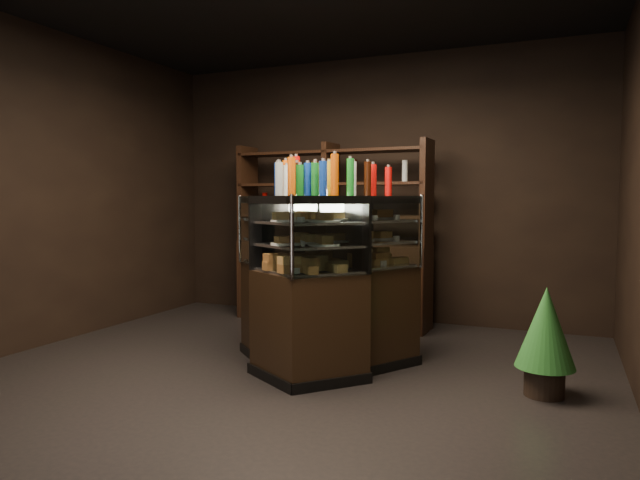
# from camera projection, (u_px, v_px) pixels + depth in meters

# --- Properties ---
(ground) EXTENTS (5.00, 5.00, 0.00)m
(ground) POSITION_uv_depth(u_px,v_px,m) (275.00, 380.00, 4.37)
(ground) COLOR black
(ground) RESTS_ON ground
(room_shell) EXTENTS (5.02, 5.02, 3.01)m
(room_shell) POSITION_uv_depth(u_px,v_px,m) (273.00, 125.00, 4.23)
(room_shell) COLOR black
(room_shell) RESTS_ON ground
(display_case) EXTENTS (1.63, 1.45, 1.42)m
(display_case) POSITION_uv_depth(u_px,v_px,m) (318.00, 310.00, 4.67)
(display_case) COLOR black
(display_case) RESTS_ON ground
(food_display) EXTENTS (1.21, 1.11, 0.44)m
(food_display) POSITION_uv_depth(u_px,v_px,m) (318.00, 236.00, 4.63)
(food_display) COLOR #B68941
(food_display) RESTS_ON display_case
(bottles_top) EXTENTS (1.04, 0.97, 0.30)m
(bottles_top) POSITION_uv_depth(u_px,v_px,m) (318.00, 178.00, 4.60)
(bottles_top) COLOR #B20C0A
(bottles_top) RESTS_ON display_case
(potted_conifer) EXTENTS (0.41, 0.41, 0.88)m
(potted_conifer) POSITION_uv_depth(u_px,v_px,m) (546.00, 326.00, 3.99)
(potted_conifer) COLOR black
(potted_conifer) RESTS_ON ground
(back_shelving) EXTENTS (2.23, 0.50, 2.00)m
(back_shelving) POSITION_uv_depth(u_px,v_px,m) (331.00, 269.00, 6.35)
(back_shelving) COLOR black
(back_shelving) RESTS_ON ground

